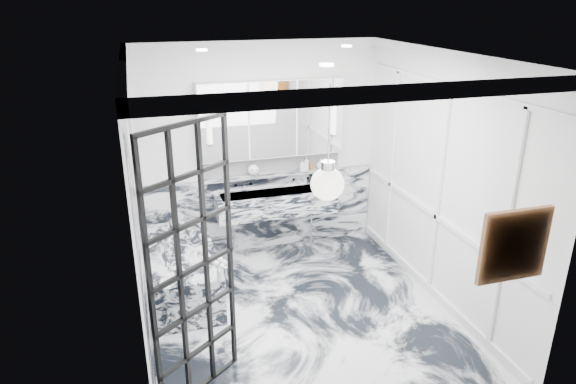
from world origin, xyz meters
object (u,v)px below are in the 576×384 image
object	(u,v)px
crittall_door	(193,269)
bathtub	(183,271)
mirror_cabinet	(272,119)
trough_sink	(276,203)

from	to	relation	value
crittall_door	bathtub	size ratio (longest dim) A/B	1.47
crittall_door	mirror_cabinet	size ratio (longest dim) A/B	1.27
crittall_door	trough_sink	bearing A→B (deg)	23.15
trough_sink	mirror_cabinet	size ratio (longest dim) A/B	0.84
mirror_cabinet	bathtub	xyz separation A→B (m)	(-1.32, -0.83, -1.54)
trough_sink	bathtub	xyz separation A→B (m)	(-1.33, -0.66, -0.45)
crittall_door	mirror_cabinet	xyz separation A→B (m)	(1.34, 2.51, 0.61)
bathtub	trough_sink	bearing A→B (deg)	26.48
crittall_door	bathtub	distance (m)	1.92
crittall_door	mirror_cabinet	world-z (taller)	crittall_door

